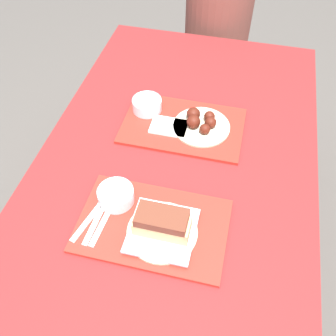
% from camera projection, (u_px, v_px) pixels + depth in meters
% --- Properties ---
extents(ground_plane, '(12.00, 12.00, 0.00)m').
position_uv_depth(ground_plane, '(169.00, 275.00, 1.79)').
color(ground_plane, '#4C4742').
extents(picnic_table, '(0.94, 1.78, 0.74)m').
position_uv_depth(picnic_table, '(170.00, 194.00, 1.29)').
color(picnic_table, maroon).
rests_on(picnic_table, ground_plane).
extents(picnic_bench_far, '(0.90, 0.28, 0.43)m').
position_uv_depth(picnic_bench_far, '(213.00, 75.00, 2.21)').
color(picnic_bench_far, maroon).
rests_on(picnic_bench_far, ground_plane).
extents(tray_near, '(0.44, 0.28, 0.01)m').
position_uv_depth(tray_near, '(153.00, 225.00, 1.10)').
color(tray_near, red).
rests_on(tray_near, picnic_table).
extents(tray_far, '(0.44, 0.28, 0.01)m').
position_uv_depth(tray_far, '(183.00, 126.00, 1.38)').
color(tray_far, red).
rests_on(tray_far, picnic_table).
extents(bowl_coleslaw_near, '(0.11, 0.11, 0.05)m').
position_uv_depth(bowl_coleslaw_near, '(116.00, 195.00, 1.13)').
color(bowl_coleslaw_near, silver).
rests_on(bowl_coleslaw_near, tray_near).
extents(brisket_sandwich_plate, '(0.20, 0.20, 0.09)m').
position_uv_depth(brisket_sandwich_plate, '(162.00, 226.00, 1.05)').
color(brisket_sandwich_plate, beige).
rests_on(brisket_sandwich_plate, tray_near).
extents(plastic_fork_near, '(0.02, 0.17, 0.00)m').
position_uv_depth(plastic_fork_near, '(96.00, 220.00, 1.10)').
color(plastic_fork_near, white).
rests_on(plastic_fork_near, tray_near).
extents(plastic_knife_near, '(0.03, 0.17, 0.00)m').
position_uv_depth(plastic_knife_near, '(103.00, 222.00, 1.10)').
color(plastic_knife_near, white).
rests_on(plastic_knife_near, tray_near).
extents(plastic_spoon_near, '(0.06, 0.17, 0.00)m').
position_uv_depth(plastic_spoon_near, '(89.00, 219.00, 1.11)').
color(plastic_spoon_near, white).
rests_on(plastic_spoon_near, tray_near).
extents(condiment_packet, '(0.04, 0.03, 0.01)m').
position_uv_depth(condiment_packet, '(158.00, 206.00, 1.13)').
color(condiment_packet, '#A59E93').
rests_on(condiment_packet, tray_near).
extents(bowl_coleslaw_far, '(0.11, 0.11, 0.05)m').
position_uv_depth(bowl_coleslaw_far, '(147.00, 104.00, 1.41)').
color(bowl_coleslaw_far, silver).
rests_on(bowl_coleslaw_far, tray_far).
extents(wings_plate_far, '(0.21, 0.21, 0.06)m').
position_uv_depth(wings_plate_far, '(201.00, 123.00, 1.35)').
color(wings_plate_far, beige).
rests_on(wings_plate_far, tray_far).
extents(napkin_far, '(0.13, 0.09, 0.01)m').
position_uv_depth(napkin_far, '(169.00, 127.00, 1.36)').
color(napkin_far, white).
rests_on(napkin_far, tray_far).
extents(person_seated_across, '(0.34, 0.34, 0.67)m').
position_uv_depth(person_seated_across, '(218.00, 21.00, 1.95)').
color(person_seated_across, brown).
rests_on(person_seated_across, picnic_bench_far).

